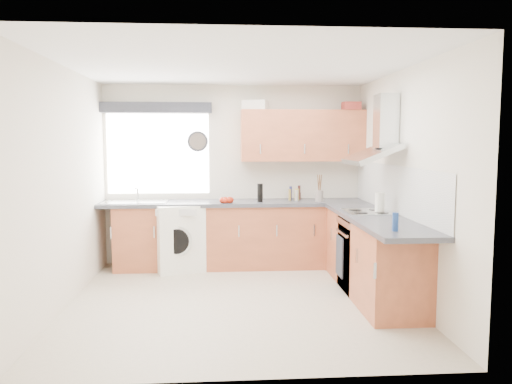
{
  "coord_description": "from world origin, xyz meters",
  "views": [
    {
      "loc": [
        -0.18,
        -5.25,
        1.72
      ],
      "look_at": [
        0.25,
        0.85,
        1.1
      ],
      "focal_mm": 35.0,
      "sensor_mm": 36.0,
      "label": 1
    }
  ],
  "objects": [
    {
      "name": "wall_clock",
      "position": [
        -0.5,
        1.76,
        1.72
      ],
      "size": [
        0.29,
        0.04,
        0.29
      ],
      "primitive_type": "cylinder",
      "rotation": [
        1.57,
        0.0,
        0.0
      ],
      "color": "#27282E",
      "rests_on": "wall_back"
    },
    {
      "name": "jar_3",
      "position": [
        0.92,
        1.66,
        1.01
      ],
      "size": [
        0.04,
        0.04,
        0.19
      ],
      "primitive_type": "cylinder",
      "color": "#411A17",
      "rests_on": "worktop_back"
    },
    {
      "name": "bottle_0",
      "position": [
        1.39,
        -0.88,
        0.99
      ],
      "size": [
        0.06,
        0.06,
        0.17
      ],
      "primitive_type": "cylinder",
      "color": "navy",
      "rests_on": "worktop_right"
    },
    {
      "name": "splashback",
      "position": [
        1.79,
        0.3,
        1.18
      ],
      "size": [
        0.01,
        3.0,
        0.54
      ],
      "primitive_type": "cube",
      "color": "white",
      "rests_on": "wall_right"
    },
    {
      "name": "upper_cabinets",
      "position": [
        0.95,
        1.62,
        1.8
      ],
      "size": [
        1.7,
        0.35,
        0.7
      ],
      "primitive_type": "cube",
      "color": "#9D4F30",
      "rests_on": "wall_back"
    },
    {
      "name": "wall_right",
      "position": [
        1.8,
        0.0,
        1.25
      ],
      "size": [
        0.02,
        3.6,
        2.5
      ],
      "primitive_type": "cube",
      "color": "silver",
      "rests_on": "ground_plane"
    },
    {
      "name": "casserole",
      "position": [
        0.3,
        1.72,
        2.22
      ],
      "size": [
        0.38,
        0.32,
        0.14
      ],
      "primitive_type": "cube",
      "rotation": [
        0.0,
        0.0,
        -0.31
      ],
      "color": "white",
      "rests_on": "upper_cabinets"
    },
    {
      "name": "wall_back",
      "position": [
        0.0,
        1.8,
        1.25
      ],
      "size": [
        3.6,
        0.02,
        2.5
      ],
      "primitive_type": "cube",
      "color": "silver",
      "rests_on": "ground_plane"
    },
    {
      "name": "jar_2",
      "position": [
        0.91,
        1.67,
        0.96
      ],
      "size": [
        0.07,
        0.07,
        0.1
      ],
      "primitive_type": "cylinder",
      "color": "#4B201A",
      "rests_on": "worktop_back"
    },
    {
      "name": "extractor_hood",
      "position": [
        1.6,
        0.3,
        1.77
      ],
      "size": [
        0.52,
        0.78,
        0.66
      ],
      "primitive_type": null,
      "color": "silver",
      "rests_on": "wall_right"
    },
    {
      "name": "sink",
      "position": [
        -1.33,
        1.5,
        0.95
      ],
      "size": [
        0.84,
        0.46,
        0.1
      ],
      "primitive_type": null,
      "color": "silver",
      "rests_on": "worktop_back"
    },
    {
      "name": "jar_0",
      "position": [
        0.79,
        1.61,
        1.0
      ],
      "size": [
        0.04,
        0.04,
        0.19
      ],
      "primitive_type": "cylinder",
      "color": "navy",
      "rests_on": "worktop_back"
    },
    {
      "name": "jar_6",
      "position": [
        0.34,
        1.39,
        1.03
      ],
      "size": [
        0.08,
        0.08,
        0.25
      ],
      "primitive_type": "cylinder",
      "color": "black",
      "rests_on": "worktop_back"
    },
    {
      "name": "oven",
      "position": [
        1.5,
        0.3,
        0.42
      ],
      "size": [
        0.56,
        0.58,
        0.85
      ],
      "primitive_type": "cube",
      "color": "black",
      "rests_on": "ground_plane"
    },
    {
      "name": "base_cab_right",
      "position": [
        1.51,
        0.15,
        0.43
      ],
      "size": [
        0.58,
        2.1,
        0.86
      ],
      "primitive_type": "cube",
      "color": "#9D4F30",
      "rests_on": "ground_plane"
    },
    {
      "name": "wall_left",
      "position": [
        -1.8,
        0.0,
        1.25
      ],
      "size": [
        0.02,
        3.6,
        2.5
      ],
      "primitive_type": "cube",
      "color": "silver",
      "rests_on": "ground_plane"
    },
    {
      "name": "hob_plate",
      "position": [
        1.5,
        0.3,
        0.92
      ],
      "size": [
        0.52,
        0.52,
        0.01
      ],
      "primitive_type": "cube",
      "color": "silver",
      "rests_on": "worktop_right"
    },
    {
      "name": "utensil_pot",
      "position": [
        1.15,
        1.4,
        0.99
      ],
      "size": [
        0.12,
        0.12,
        0.15
      ],
      "primitive_type": "cylinder",
      "rotation": [
        0.0,
        0.0,
        -0.08
      ],
      "color": "gray",
      "rests_on": "worktop_back"
    },
    {
      "name": "jar_1",
      "position": [
        0.86,
        1.51,
        0.99
      ],
      "size": [
        0.06,
        0.06,
        0.16
      ],
      "primitive_type": "cylinder",
      "color": "olive",
      "rests_on": "worktop_back"
    },
    {
      "name": "window_blind",
      "position": [
        -1.05,
        1.7,
        2.18
      ],
      "size": [
        1.5,
        0.18,
        0.14
      ],
      "primitive_type": "cube",
      "color": "#27282E",
      "rests_on": "wall_back"
    },
    {
      "name": "tomato_cluster",
      "position": [
        -0.11,
        1.33,
        0.95
      ],
      "size": [
        0.19,
        0.19,
        0.08
      ],
      "primitive_type": null,
      "rotation": [
        0.0,
        0.0,
        -0.15
      ],
      "color": "#A31E0A",
      "rests_on": "worktop_back"
    },
    {
      "name": "wall_front",
      "position": [
        0.0,
        -1.8,
        1.25
      ],
      "size": [
        3.6,
        0.02,
        2.5
      ],
      "primitive_type": "cube",
      "color": "silver",
      "rests_on": "ground_plane"
    },
    {
      "name": "base_cab_corner",
      "position": [
        1.5,
        1.5,
        0.43
      ],
      "size": [
        0.6,
        0.6,
        0.86
      ],
      "primitive_type": "cube",
      "color": "#9D4F30",
      "rests_on": "ground_plane"
    },
    {
      "name": "worktop_back",
      "position": [
        0.0,
        1.5,
        0.89
      ],
      "size": [
        3.6,
        0.62,
        0.05
      ],
      "primitive_type": "cube",
      "color": "#33353C",
      "rests_on": "base_cab_back"
    },
    {
      "name": "jar_4",
      "position": [
        0.77,
        1.54,
        0.99
      ],
      "size": [
        0.04,
        0.04,
        0.16
      ],
      "primitive_type": "cylinder",
      "color": "olive",
      "rests_on": "worktop_back"
    },
    {
      "name": "washing_machine",
      "position": [
        -0.76,
        1.4,
        0.44
      ],
      "size": [
        0.75,
        0.74,
        0.89
      ],
      "primitive_type": "cube",
      "rotation": [
        0.0,
        0.0,
        0.31
      ],
      "color": "white",
      "rests_on": "ground_plane"
    },
    {
      "name": "jar_5",
      "position": [
        0.85,
        1.47,
        0.98
      ],
      "size": [
        0.04,
        0.04,
        0.15
      ],
      "primitive_type": "cylinder",
      "color": "#A2958A",
      "rests_on": "worktop_back"
    },
    {
      "name": "storage_box",
      "position": [
        1.6,
        1.52,
        2.2
      ],
      "size": [
        0.23,
        0.2,
        0.11
      ],
      "primitive_type": "cube",
      "rotation": [
        0.0,
        0.0,
        0.02
      ],
      "color": "maroon",
      "rests_on": "upper_cabinets"
    },
    {
      "name": "base_cab_back",
      "position": [
        -0.1,
        1.51,
        0.43
      ],
      "size": [
        3.0,
        0.58,
        0.86
      ],
      "primitive_type": "cube",
      "color": "#9D4F30",
      "rests_on": "ground_plane"
    },
    {
      "name": "window",
      "position": [
        -1.05,
        1.79,
        1.55
      ],
      "size": [
        1.4,
        0.02,
        1.1
      ],
      "primitive_type": "cube",
      "color": "white",
      "rests_on": "wall_back"
    },
    {
      "name": "ceiling",
      "position": [
        0.0,
        0.0,
        2.5
      ],
      "size": [
        3.6,
        3.6,
        0.02
      ],
      "primitive_type": "cube",
      "color": "white",
      "rests_on": "wall_back"
    },
    {
      "name": "worktop_right",
      "position": [
        1.5,
        0.0,
        0.89
      ],
      "size": [
        0.62,
        2.42,
        0.05
      ],
      "primitive_type": "cube",
      "color": "#33353C",
      "rests_on": "base_cab_right"
    },
    {
      "name": "kitchen_roll",
      "position": [
        1.62,
        0.26,
        1.03
      ],
      "size": [
        0.13,
        0.13,
        0.23
      ],
      "primitive_type": "cylinder",
      "rotation": [
        0.0,
        0.0,
        0.25
      ],
      "color": "white",
      "rests_on": "worktop_right"
    },
    {
      "name": "ground_plane",
      "position": [
        0.0,
        0.0,
        0.0
      ],
      "size": [
        3.6,
        3.6,
        0.0
      ],
      "primitive_type": "plane",
      "color": "beige"
    }
  ]
}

